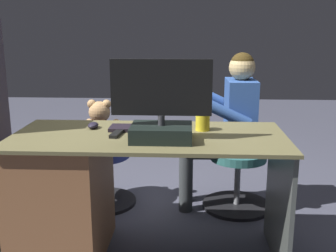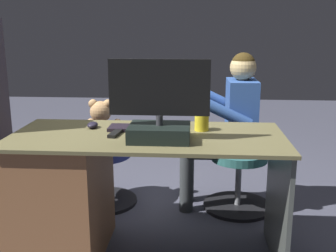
{
  "view_description": "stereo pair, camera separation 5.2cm",
  "coord_description": "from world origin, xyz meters",
  "px_view_note": "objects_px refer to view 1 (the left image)",
  "views": [
    {
      "loc": [
        -0.22,
        2.56,
        1.32
      ],
      "look_at": [
        -0.09,
        -0.02,
        0.69
      ],
      "focal_mm": 43.83,
      "sensor_mm": 36.0,
      "label": 1
    },
    {
      "loc": [
        -0.27,
        2.56,
        1.32
      ],
      "look_at": [
        -0.09,
        -0.02,
        0.69
      ],
      "focal_mm": 43.83,
      "sensor_mm": 36.0,
      "label": 2
    }
  ],
  "objects_px": {
    "computer_mouse": "(93,125)",
    "office_chair_teddy": "(102,171)",
    "cup": "(203,122)",
    "tv_remote": "(117,134)",
    "teddy_bear": "(101,127)",
    "person": "(228,120)",
    "monitor": "(161,115)",
    "keyboard": "(146,128)",
    "visitor_chair": "(238,176)",
    "desk": "(79,192)"
  },
  "relations": [
    {
      "from": "tv_remote",
      "to": "person",
      "type": "distance_m",
      "value": 0.98
    },
    {
      "from": "office_chair_teddy",
      "to": "teddy_bear",
      "type": "bearing_deg",
      "value": -90.0
    },
    {
      "from": "keyboard",
      "to": "cup",
      "type": "bearing_deg",
      "value": -178.48
    },
    {
      "from": "cup",
      "to": "tv_remote",
      "type": "bearing_deg",
      "value": 16.09
    },
    {
      "from": "monitor",
      "to": "person",
      "type": "height_order",
      "value": "monitor"
    },
    {
      "from": "keyboard",
      "to": "cup",
      "type": "xyz_separation_m",
      "value": [
        -0.33,
        -0.01,
        0.04
      ]
    },
    {
      "from": "monitor",
      "to": "computer_mouse",
      "type": "xyz_separation_m",
      "value": [
        0.42,
        -0.23,
        -0.12
      ]
    },
    {
      "from": "cup",
      "to": "teddy_bear",
      "type": "height_order",
      "value": "cup"
    },
    {
      "from": "desk",
      "to": "monitor",
      "type": "distance_m",
      "value": 0.69
    },
    {
      "from": "cup",
      "to": "office_chair_teddy",
      "type": "xyz_separation_m",
      "value": [
        0.73,
        -0.59,
        -0.52
      ]
    },
    {
      "from": "cup",
      "to": "visitor_chair",
      "type": "relative_size",
      "value": 0.18
    },
    {
      "from": "monitor",
      "to": "tv_remote",
      "type": "height_order",
      "value": "monitor"
    },
    {
      "from": "computer_mouse",
      "to": "teddy_bear",
      "type": "relative_size",
      "value": 0.26
    },
    {
      "from": "visitor_chair",
      "to": "desk",
      "type": "bearing_deg",
      "value": 34.45
    },
    {
      "from": "tv_remote",
      "to": "teddy_bear",
      "type": "relative_size",
      "value": 0.41
    },
    {
      "from": "cup",
      "to": "tv_remote",
      "type": "xyz_separation_m",
      "value": [
        0.48,
        0.14,
        -0.04
      ]
    },
    {
      "from": "desk",
      "to": "visitor_chair",
      "type": "relative_size",
      "value": 2.99
    },
    {
      "from": "tv_remote",
      "to": "office_chair_teddy",
      "type": "relative_size",
      "value": 0.3
    },
    {
      "from": "monitor",
      "to": "computer_mouse",
      "type": "height_order",
      "value": "monitor"
    },
    {
      "from": "monitor",
      "to": "cup",
      "type": "height_order",
      "value": "monitor"
    },
    {
      "from": "visitor_chair",
      "to": "tv_remote",
      "type": "bearing_deg",
      "value": 42.91
    },
    {
      "from": "cup",
      "to": "visitor_chair",
      "type": "xyz_separation_m",
      "value": [
        -0.29,
        -0.57,
        -0.53
      ]
    },
    {
      "from": "cup",
      "to": "office_chair_teddy",
      "type": "relative_size",
      "value": 0.19
    },
    {
      "from": "teddy_bear",
      "to": "visitor_chair",
      "type": "relative_size",
      "value": 0.73
    },
    {
      "from": "tv_remote",
      "to": "monitor",
      "type": "bearing_deg",
      "value": 169.48
    },
    {
      "from": "cup",
      "to": "visitor_chair",
      "type": "bearing_deg",
      "value": -116.6
    },
    {
      "from": "keyboard",
      "to": "visitor_chair",
      "type": "height_order",
      "value": "keyboard"
    },
    {
      "from": "visitor_chair",
      "to": "monitor",
      "type": "bearing_deg",
      "value": 57.14
    },
    {
      "from": "cup",
      "to": "person",
      "type": "height_order",
      "value": "person"
    },
    {
      "from": "visitor_chair",
      "to": "cup",
      "type": "bearing_deg",
      "value": 63.4
    },
    {
      "from": "monitor",
      "to": "teddy_bear",
      "type": "height_order",
      "value": "monitor"
    },
    {
      "from": "desk",
      "to": "monitor",
      "type": "bearing_deg",
      "value": 168.17
    },
    {
      "from": "computer_mouse",
      "to": "office_chair_teddy",
      "type": "xyz_separation_m",
      "value": [
        0.09,
        -0.58,
        -0.5
      ]
    },
    {
      "from": "monitor",
      "to": "teddy_bear",
      "type": "distance_m",
      "value": 1.0
    },
    {
      "from": "person",
      "to": "tv_remote",
      "type": "bearing_deg",
      "value": 46.36
    },
    {
      "from": "computer_mouse",
      "to": "person",
      "type": "relative_size",
      "value": 0.08
    },
    {
      "from": "keyboard",
      "to": "computer_mouse",
      "type": "height_order",
      "value": "computer_mouse"
    },
    {
      "from": "cup",
      "to": "visitor_chair",
      "type": "distance_m",
      "value": 0.83
    },
    {
      "from": "desk",
      "to": "keyboard",
      "type": "xyz_separation_m",
      "value": [
        -0.39,
        -0.11,
        0.36
      ]
    },
    {
      "from": "teddy_bear",
      "to": "office_chair_teddy",
      "type": "bearing_deg",
      "value": 90.0
    },
    {
      "from": "cup",
      "to": "desk",
      "type": "bearing_deg",
      "value": 9.17
    },
    {
      "from": "keyboard",
      "to": "person",
      "type": "bearing_deg",
      "value": -132.24
    },
    {
      "from": "computer_mouse",
      "to": "office_chair_teddy",
      "type": "relative_size",
      "value": 0.19
    },
    {
      "from": "computer_mouse",
      "to": "cup",
      "type": "relative_size",
      "value": 1.03
    },
    {
      "from": "computer_mouse",
      "to": "keyboard",
      "type": "bearing_deg",
      "value": 175.93
    },
    {
      "from": "tv_remote",
      "to": "teddy_bear",
      "type": "distance_m",
      "value": 0.8
    },
    {
      "from": "monitor",
      "to": "cup",
      "type": "distance_m",
      "value": 0.32
    },
    {
      "from": "office_chair_teddy",
      "to": "visitor_chair",
      "type": "distance_m",
      "value": 1.01
    },
    {
      "from": "computer_mouse",
      "to": "person",
      "type": "xyz_separation_m",
      "value": [
        -0.84,
        -0.56,
        -0.09
      ]
    },
    {
      "from": "desk",
      "to": "teddy_bear",
      "type": "height_order",
      "value": "teddy_bear"
    }
  ]
}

